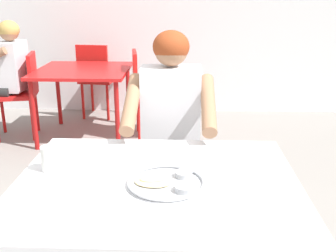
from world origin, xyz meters
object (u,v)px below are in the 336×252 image
at_px(drinking_cup, 50,158).
at_px(table_background_red, 83,77).
at_px(thali_tray, 167,182).
at_px(chair_red_left, 22,89).
at_px(chair_red_far, 96,76).
at_px(chair_red_right, 146,89).
at_px(diner_foreground, 170,123).
at_px(patron_background, 4,68).
at_px(table_foreground, 157,195).
at_px(chair_foreground, 172,148).

bearing_deg(drinking_cup, table_background_red, 100.43).
bearing_deg(thali_tray, chair_red_left, 122.40).
bearing_deg(chair_red_far, chair_red_left, -132.58).
distance_m(table_background_red, chair_red_right, 0.64).
xyz_separation_m(diner_foreground, patron_background, (-1.73, 1.79, -0.04)).
relative_size(chair_red_right, chair_red_far, 1.01).
distance_m(drinking_cup, chair_red_right, 2.41).
bearing_deg(diner_foreground, chair_red_far, 111.19).
relative_size(table_foreground, drinking_cup, 10.64).
xyz_separation_m(chair_foreground, chair_red_far, (-0.95, 2.21, 0.00)).
xyz_separation_m(table_foreground, chair_red_far, (-0.91, 3.11, -0.15)).
height_order(chair_foreground, chair_red_right, chair_red_right).
bearing_deg(chair_red_right, thali_tray, -82.89).
xyz_separation_m(table_foreground, chair_red_left, (-1.53, 2.44, -0.15)).
relative_size(drinking_cup, patron_background, 0.09).
height_order(thali_tray, chair_red_right, chair_red_right).
bearing_deg(table_background_red, table_foreground, -69.88).
xyz_separation_m(thali_tray, table_background_red, (-0.94, 2.50, -0.11)).
bearing_deg(patron_background, chair_red_left, -9.27).
bearing_deg(table_background_red, chair_red_right, 0.65).
height_order(chair_red_far, patron_background, patron_background).
height_order(diner_foreground, chair_red_right, diner_foreground).
xyz_separation_m(drinking_cup, diner_foreground, (0.50, 0.59, -0.03)).
bearing_deg(patron_background, chair_red_far, 39.42).
bearing_deg(table_background_red, thali_tray, -69.32).
bearing_deg(patron_background, diner_foreground, -46.02).
height_order(table_foreground, drinking_cup, drinking_cup).
height_order(chair_foreground, patron_background, patron_background).
bearing_deg(chair_red_far, thali_tray, -73.13).
xyz_separation_m(chair_red_right, patron_background, (-1.43, -0.01, 0.20)).
distance_m(thali_tray, chair_red_right, 2.54).
height_order(diner_foreground, chair_red_left, diner_foreground).
xyz_separation_m(thali_tray, diner_foreground, (-0.01, 0.71, 0.01)).
distance_m(diner_foreground, table_background_red, 2.02).
xyz_separation_m(chair_red_left, chair_red_right, (1.26, 0.03, 0.01)).
distance_m(chair_foreground, chair_red_far, 2.41).
bearing_deg(patron_background, thali_tray, -55.23).
relative_size(diner_foreground, patron_background, 1.06).
relative_size(thali_tray, chair_red_far, 0.36).
bearing_deg(drinking_cup, diner_foreground, 50.22).
height_order(diner_foreground, table_background_red, diner_foreground).
xyz_separation_m(thali_tray, patron_background, (-1.74, 2.50, -0.03)).
relative_size(thali_tray, diner_foreground, 0.25).
bearing_deg(diner_foreground, chair_red_right, 99.57).
distance_m(table_background_red, chair_red_left, 0.64).
xyz_separation_m(table_background_red, chair_red_left, (-0.63, -0.03, -0.13)).
height_order(drinking_cup, chair_red_left, chair_red_left).
bearing_deg(patron_background, table_foreground, -55.46).
distance_m(table_foreground, drinking_cup, 0.49).
height_order(thali_tray, chair_red_far, chair_red_far).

